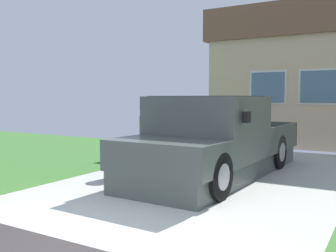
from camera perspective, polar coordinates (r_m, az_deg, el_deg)
name	(u,v)px	position (r m, az deg, el deg)	size (l,w,h in m)	color
pickup_truck	(211,142)	(8.03, 6.41, -2.37)	(2.19, 5.52, 1.72)	#47504B
person_with_hat	(149,133)	(8.72, -2.86, -0.99)	(0.49, 0.45, 1.57)	black
handbag	(150,168)	(8.52, -2.69, -6.28)	(0.34, 0.18, 0.42)	brown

